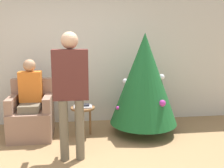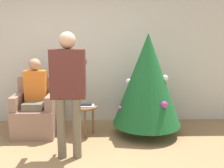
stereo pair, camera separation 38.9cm
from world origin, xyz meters
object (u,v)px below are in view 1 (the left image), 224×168
at_px(side_stool, 83,112).
at_px(person_seated, 30,95).
at_px(armchair, 32,116).
at_px(person_standing, 71,84).
at_px(christmas_tree, 144,79).

bearing_deg(side_stool, person_seated, 173.86).
relative_size(armchair, person_standing, 0.55).
bearing_deg(person_standing, person_seated, 128.73).
bearing_deg(christmas_tree, side_stool, -178.45).
relative_size(person_seated, side_stool, 2.54).
xyz_separation_m(christmas_tree, person_standing, (-1.19, -0.79, 0.09)).
bearing_deg(armchair, side_stool, -7.60).
xyz_separation_m(armchair, person_seated, (0.00, -0.02, 0.37)).
height_order(armchair, side_stool, armchair).
relative_size(christmas_tree, side_stool, 3.38).
distance_m(armchair, person_standing, 1.31).
relative_size(christmas_tree, person_seated, 1.33).
bearing_deg(christmas_tree, person_standing, -146.62).
xyz_separation_m(armchair, side_stool, (0.84, -0.11, 0.07)).
bearing_deg(armchair, person_seated, -90.00).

